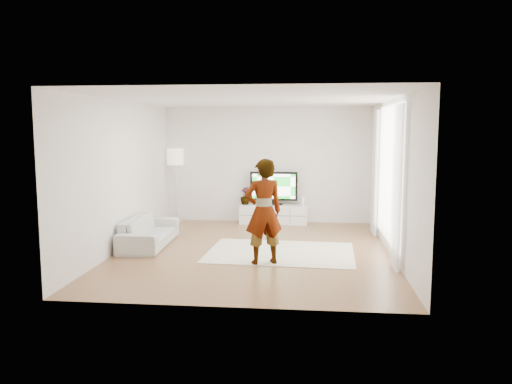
# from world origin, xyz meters

# --- Properties ---
(floor) EXTENTS (6.00, 6.00, 0.00)m
(floor) POSITION_xyz_m (0.00, 0.00, 0.00)
(floor) COLOR #976B44
(floor) RESTS_ON ground
(ceiling) EXTENTS (6.00, 6.00, 0.00)m
(ceiling) POSITION_xyz_m (0.00, 0.00, 2.80)
(ceiling) COLOR white
(ceiling) RESTS_ON wall_back
(wall_left) EXTENTS (0.02, 6.00, 2.80)m
(wall_left) POSITION_xyz_m (-2.50, 0.00, 1.40)
(wall_left) COLOR white
(wall_left) RESTS_ON floor
(wall_right) EXTENTS (0.02, 6.00, 2.80)m
(wall_right) POSITION_xyz_m (2.50, 0.00, 1.40)
(wall_right) COLOR white
(wall_right) RESTS_ON floor
(wall_back) EXTENTS (5.00, 0.02, 2.80)m
(wall_back) POSITION_xyz_m (0.00, 3.00, 1.40)
(wall_back) COLOR white
(wall_back) RESTS_ON floor
(wall_front) EXTENTS (5.00, 0.02, 2.80)m
(wall_front) POSITION_xyz_m (0.00, -3.00, 1.40)
(wall_front) COLOR white
(wall_front) RESTS_ON floor
(window) EXTENTS (0.01, 2.60, 2.50)m
(window) POSITION_xyz_m (2.48, 0.30, 1.45)
(window) COLOR white
(window) RESTS_ON wall_right
(curtain_near) EXTENTS (0.04, 0.70, 2.60)m
(curtain_near) POSITION_xyz_m (2.40, -1.00, 1.35)
(curtain_near) COLOR white
(curtain_near) RESTS_ON floor
(curtain_far) EXTENTS (0.04, 0.70, 2.60)m
(curtain_far) POSITION_xyz_m (2.40, 1.60, 1.35)
(curtain_far) COLOR white
(curtain_far) RESTS_ON floor
(media_console) EXTENTS (1.63, 0.46, 0.46)m
(media_console) POSITION_xyz_m (0.18, 2.76, 0.23)
(media_console) COLOR white
(media_console) RESTS_ON floor
(television) EXTENTS (1.14, 0.22, 0.79)m
(television) POSITION_xyz_m (0.18, 2.79, 0.89)
(television) COLOR black
(television) RESTS_ON media_console
(game_console) EXTENTS (0.05, 0.16, 0.21)m
(game_console) POSITION_xyz_m (0.89, 2.76, 0.56)
(game_console) COLOR white
(game_console) RESTS_ON media_console
(potted_plant) EXTENTS (0.31, 0.31, 0.41)m
(potted_plant) POSITION_xyz_m (-0.51, 2.77, 0.66)
(potted_plant) COLOR #3F7238
(potted_plant) RESTS_ON media_console
(rug) EXTENTS (2.75, 2.04, 0.01)m
(rug) POSITION_xyz_m (0.51, -0.10, 0.01)
(rug) COLOR beige
(rug) RESTS_ON floor
(player) EXTENTS (0.76, 0.63, 1.77)m
(player) POSITION_xyz_m (0.26, -0.89, 0.90)
(player) COLOR #334772
(player) RESTS_ON rug
(sofa) EXTENTS (0.82, 1.96, 0.56)m
(sofa) POSITION_xyz_m (-2.08, 0.23, 0.28)
(sofa) COLOR #B7B7B2
(sofa) RESTS_ON floor
(floor_lamp) EXTENTS (0.40, 0.40, 1.80)m
(floor_lamp) POSITION_xyz_m (-2.20, 2.70, 1.52)
(floor_lamp) COLOR silver
(floor_lamp) RESTS_ON floor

